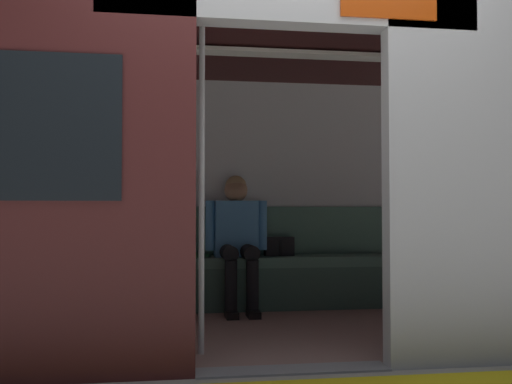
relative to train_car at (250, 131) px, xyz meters
name	(u,v)px	position (x,y,z in m)	size (l,w,h in m)	color
ground_plane	(292,371)	(-0.08, 1.12, -1.47)	(60.00, 60.00, 0.00)	gray
train_car	(250,131)	(0.00, 0.00, 0.00)	(6.40, 2.55, 2.23)	silver
bench_seat	(244,269)	(-0.08, -0.91, -1.11)	(2.97, 0.44, 0.47)	#4C7566
person_seated	(237,233)	(-0.01, -0.86, -0.78)	(0.55, 0.67, 1.20)	#4C8CC6
handbag	(279,246)	(-0.41, -1.00, -0.91)	(0.26, 0.15, 0.17)	black
book	(195,255)	(0.35, -0.99, -0.99)	(0.15, 0.22, 0.03)	#33723F
grab_pole_door	(202,184)	(0.39, 0.68, -0.42)	(0.04, 0.04, 2.09)	silver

